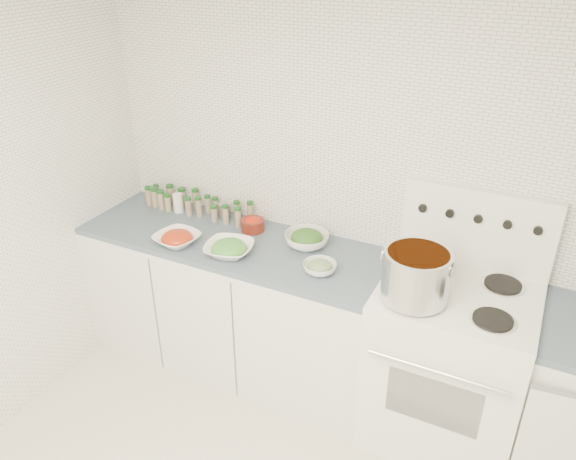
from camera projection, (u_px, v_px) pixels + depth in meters
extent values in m
cube|color=white|center=(390.00, 190.00, 3.04)|extent=(3.50, 0.02, 2.50)
cube|color=white|center=(236.00, 305.00, 3.49)|extent=(1.85, 0.62, 0.86)
cube|color=#455367|center=(232.00, 242.00, 3.28)|extent=(1.85, 0.62, 0.03)
cube|color=white|center=(447.00, 367.00, 2.95)|extent=(0.76, 0.65, 0.92)
cube|color=black|center=(433.00, 402.00, 2.68)|extent=(0.45, 0.01, 0.28)
cylinder|color=silver|center=(437.00, 372.00, 2.55)|extent=(0.65, 0.02, 0.02)
cube|color=white|center=(459.00, 294.00, 2.73)|extent=(0.76, 0.65, 0.01)
cube|color=white|center=(477.00, 229.00, 2.86)|extent=(0.76, 0.06, 0.43)
cylinder|color=silver|center=(414.00, 300.00, 2.67)|extent=(0.21, 0.21, 0.01)
cylinder|color=black|center=(415.00, 299.00, 2.67)|extent=(0.18, 0.18, 0.01)
cylinder|color=silver|center=(493.00, 320.00, 2.53)|extent=(0.21, 0.21, 0.01)
cylinder|color=black|center=(493.00, 319.00, 2.53)|extent=(0.18, 0.18, 0.01)
cylinder|color=silver|center=(431.00, 268.00, 2.93)|extent=(0.21, 0.21, 0.01)
cylinder|color=black|center=(431.00, 267.00, 2.92)|extent=(0.18, 0.18, 0.01)
cylinder|color=silver|center=(503.00, 285.00, 2.79)|extent=(0.21, 0.21, 0.01)
cylinder|color=black|center=(503.00, 284.00, 2.78)|extent=(0.18, 0.18, 0.01)
cylinder|color=black|center=(423.00, 208.00, 2.91)|extent=(0.04, 0.02, 0.04)
cylinder|color=black|center=(450.00, 213.00, 2.86)|extent=(0.04, 0.02, 0.04)
cylinder|color=black|center=(478.00, 219.00, 2.80)|extent=(0.04, 0.02, 0.04)
cylinder|color=black|center=(508.00, 224.00, 2.75)|extent=(0.04, 0.02, 0.04)
cylinder|color=black|center=(538.00, 230.00, 2.69)|extent=(0.04, 0.02, 0.04)
cube|color=white|center=(563.00, 457.00, 2.49)|extent=(0.40, 0.06, 0.70)
cylinder|color=silver|center=(416.00, 275.00, 2.62)|extent=(0.32, 0.32, 0.24)
cylinder|color=orange|center=(418.00, 256.00, 2.57)|extent=(0.29, 0.29, 0.03)
torus|color=silver|center=(384.00, 254.00, 2.65)|extent=(0.01, 0.08, 0.08)
torus|color=silver|center=(454.00, 270.00, 2.52)|extent=(0.01, 0.08, 0.08)
imported|color=white|center=(177.00, 239.00, 3.21)|extent=(0.28, 0.28, 0.06)
ellipsoid|color=#B6310F|center=(177.00, 237.00, 3.21)|extent=(0.18, 0.18, 0.08)
imported|color=white|center=(229.00, 249.00, 3.11)|extent=(0.31, 0.31, 0.07)
ellipsoid|color=#458D2E|center=(229.00, 247.00, 3.10)|extent=(0.19, 0.19, 0.09)
imported|color=white|center=(307.00, 240.00, 3.19)|extent=(0.30, 0.30, 0.08)
ellipsoid|color=#2A5117|center=(307.00, 237.00, 3.18)|extent=(0.18, 0.18, 0.08)
imported|color=white|center=(320.00, 268.00, 2.94)|extent=(0.22, 0.22, 0.06)
ellipsoid|color=#2D5321|center=(320.00, 265.00, 2.94)|extent=(0.13, 0.13, 0.06)
cylinder|color=#5E1A10|center=(253.00, 225.00, 3.36)|extent=(0.14, 0.14, 0.07)
ellipsoid|color=red|center=(253.00, 221.00, 3.35)|extent=(0.10, 0.10, 0.05)
cylinder|color=white|center=(178.00, 203.00, 3.57)|extent=(0.06, 0.06, 0.12)
cylinder|color=#9E9485|center=(225.00, 211.00, 3.50)|extent=(0.08, 0.08, 0.10)
cylinder|color=gray|center=(157.00, 194.00, 3.72)|extent=(0.04, 0.04, 0.10)
cylinder|color=#154C17|center=(156.00, 186.00, 3.69)|extent=(0.04, 0.04, 0.02)
cylinder|color=gray|center=(171.00, 195.00, 3.68)|extent=(0.04, 0.04, 0.12)
cylinder|color=#154C17|center=(170.00, 186.00, 3.65)|extent=(0.05, 0.05, 0.02)
cylinder|color=gray|center=(183.00, 198.00, 3.66)|extent=(0.05, 0.05, 0.11)
cylinder|color=#154C17|center=(182.00, 189.00, 3.63)|extent=(0.05, 0.05, 0.02)
cylinder|color=gray|center=(196.00, 200.00, 3.62)|extent=(0.04, 0.04, 0.12)
cylinder|color=#154C17|center=(195.00, 190.00, 3.58)|extent=(0.04, 0.04, 0.02)
cylinder|color=gray|center=(208.00, 205.00, 3.56)|extent=(0.04, 0.04, 0.11)
cylinder|color=#154C17|center=(207.00, 196.00, 3.53)|extent=(0.04, 0.04, 0.02)
cylinder|color=gray|center=(216.00, 206.00, 3.57)|extent=(0.04, 0.04, 0.09)
cylinder|color=#154C17|center=(215.00, 199.00, 3.54)|extent=(0.04, 0.04, 0.02)
cylinder|color=gray|center=(237.00, 212.00, 3.48)|extent=(0.04, 0.04, 0.11)
cylinder|color=#154C17|center=(236.00, 202.00, 3.45)|extent=(0.04, 0.04, 0.02)
cylinder|color=gray|center=(250.00, 213.00, 3.45)|extent=(0.04, 0.04, 0.12)
cylinder|color=#154C17|center=(250.00, 203.00, 3.42)|extent=(0.04, 0.04, 0.02)
cylinder|color=gray|center=(149.00, 197.00, 3.67)|extent=(0.04, 0.04, 0.11)
cylinder|color=#154C17|center=(148.00, 188.00, 3.64)|extent=(0.05, 0.05, 0.02)
cylinder|color=gray|center=(161.00, 201.00, 3.61)|extent=(0.04, 0.04, 0.11)
cylinder|color=#154C17|center=(160.00, 192.00, 3.58)|extent=(0.05, 0.05, 0.02)
cylinder|color=gray|center=(168.00, 204.00, 3.59)|extent=(0.04, 0.04, 0.10)
cylinder|color=#154C17|center=(167.00, 195.00, 3.56)|extent=(0.04, 0.04, 0.02)
cylinder|color=gray|center=(189.00, 208.00, 3.53)|extent=(0.04, 0.04, 0.11)
cylinder|color=#154C17|center=(188.00, 199.00, 3.50)|extent=(0.04, 0.04, 0.02)
cylinder|color=gray|center=(199.00, 208.00, 3.51)|extent=(0.04, 0.04, 0.12)
cylinder|color=#154C17|center=(198.00, 198.00, 3.48)|extent=(0.04, 0.04, 0.02)
cylinder|color=gray|center=(214.00, 215.00, 3.46)|extent=(0.04, 0.04, 0.09)
cylinder|color=#154C17|center=(214.00, 207.00, 3.43)|extent=(0.04, 0.04, 0.02)
cylinder|color=gray|center=(226.00, 216.00, 3.43)|extent=(0.04, 0.04, 0.11)
cylinder|color=#154C17|center=(225.00, 206.00, 3.40)|extent=(0.04, 0.04, 0.02)
cylinder|color=gray|center=(238.00, 219.00, 3.38)|extent=(0.04, 0.04, 0.11)
cylinder|color=#154C17|center=(238.00, 209.00, 3.35)|extent=(0.04, 0.04, 0.02)
cylinder|color=gray|center=(155.00, 199.00, 3.64)|extent=(0.05, 0.05, 0.11)
cylinder|color=#154C17|center=(154.00, 189.00, 3.61)|extent=(0.05, 0.05, 0.02)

